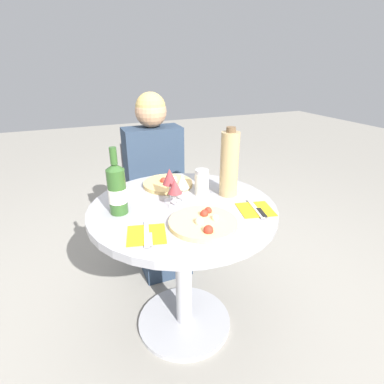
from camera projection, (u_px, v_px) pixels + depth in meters
ground_plane at (184, 322)px, 1.71m from camera, size 12.00×12.00×0.00m
dining_table at (183, 238)px, 1.48m from camera, size 0.88×0.88×0.74m
chair_behind_diner at (154, 203)px, 2.17m from camera, size 0.36×0.36×0.85m
seated_diner at (158, 194)px, 2.01m from camera, size 0.37×0.40×1.19m
pizza_large at (203, 222)px, 1.24m from camera, size 0.29×0.29×0.05m
pizza_small_far at (168, 183)px, 1.63m from camera, size 0.27×0.27×0.05m
wine_bottle at (117, 189)px, 1.30m from camera, size 0.08×0.08×0.30m
tall_carafe at (229, 164)px, 1.46m from camera, size 0.09×0.09×0.34m
sugar_shaker at (202, 182)px, 1.50m from camera, size 0.07×0.07×0.13m
wine_glass_back_left at (170, 177)px, 1.41m from camera, size 0.07×0.07×0.16m
wine_glass_front_left at (175, 187)px, 1.36m from camera, size 0.07×0.07×0.14m
wine_glass_center at (182, 182)px, 1.40m from camera, size 0.07×0.07×0.14m
place_setting_left at (147, 235)px, 1.17m from camera, size 0.18×0.19×0.01m
place_setting_right at (256, 209)px, 1.36m from camera, size 0.18×0.19×0.01m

